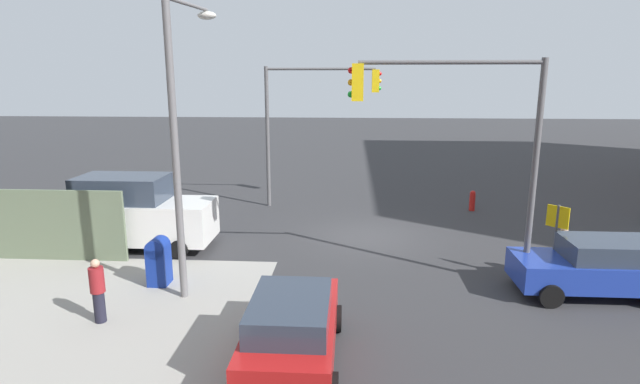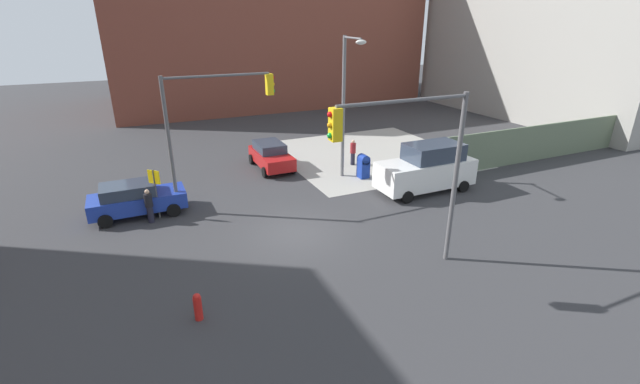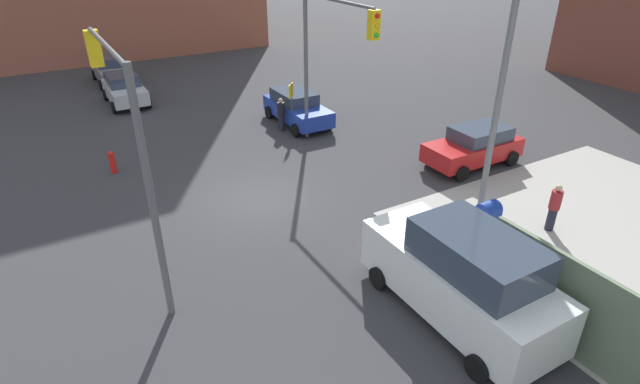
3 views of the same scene
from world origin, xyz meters
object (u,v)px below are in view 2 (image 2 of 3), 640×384
smokestack (436,28)px  traffic_signal_se_corner (413,152)px  hatchback_blue (136,199)px  van_white_delivery (427,168)px  traffic_signal_nw_corner (211,115)px  street_lamp_corner (346,98)px  sedan_red (271,155)px  mailbox_blue (363,165)px  pedestrian_crossing (149,205)px  fire_hydrant (198,306)px  pedestrian_waiting (353,152)px

smokestack → traffic_signal_se_corner: size_ratio=2.40×
hatchback_blue → van_white_delivery: bearing=-12.1°
traffic_signal_nw_corner → street_lamp_corner: size_ratio=0.81×
traffic_signal_nw_corner → sedan_red: (4.27, 4.47, -3.78)m
mailbox_blue → pedestrian_crossing: (-12.00, -1.20, 0.08)m
street_lamp_corner → mailbox_blue: street_lamp_corner is taller
smokestack → fire_hydrant: bearing=-136.2°
street_lamp_corner → pedestrian_waiting: (1.65, 1.97, -3.84)m
smokestack → pedestrian_waiting: size_ratio=9.40×
traffic_signal_nw_corner → hatchback_blue: traffic_signal_nw_corner is taller
traffic_signal_se_corner → sedan_red: traffic_signal_se_corner is taller
traffic_signal_nw_corner → van_white_delivery: bearing=-14.0°
street_lamp_corner → fire_hydrant: 14.61m
street_lamp_corner → traffic_signal_se_corner: bearing=-105.0°
hatchback_blue → pedestrian_crossing: size_ratio=2.66×
mailbox_blue → sedan_red: bearing=138.1°
fire_hydrant → van_white_delivery: 14.62m
traffic_signal_nw_corner → pedestrian_waiting: traffic_signal_nw_corner is taller
traffic_signal_se_corner → street_lamp_corner: size_ratio=0.81×
smokestack → pedestrian_waiting: (-23.82, -22.60, -6.94)m
smokestack → hatchback_blue: bearing=-145.8°
street_lamp_corner → pedestrian_crossing: bearing=-171.5°
smokestack → van_white_delivery: 36.55m
pedestrian_crossing → smokestack: bearing=-152.5°
traffic_signal_nw_corner → pedestrian_crossing: 5.07m
sedan_red → van_white_delivery: 9.70m
traffic_signal_se_corner → hatchback_blue: bearing=133.0°
pedestrian_crossing → sedan_red: bearing=-154.0°
traffic_signal_nw_corner → mailbox_blue: traffic_signal_nw_corner is taller
smokestack → mailbox_blue: size_ratio=10.92×
traffic_signal_se_corner → pedestrian_crossing: 12.32m
mailbox_blue → pedestrian_waiting: pedestrian_waiting is taller
traffic_signal_se_corner → sedan_red: 14.00m
mailbox_blue → hatchback_blue: hatchback_blue is taller
pedestrian_waiting → mailbox_blue: bearing=10.5°
mailbox_blue → pedestrian_crossing: size_ratio=0.87×
hatchback_blue → pedestrian_waiting: 13.35m
smokestack → sedan_red: bearing=-143.9°
street_lamp_corner → fire_hydrant: bearing=-136.5°
mailbox_blue → van_white_delivery: van_white_delivery is taller
fire_hydrant → mailbox_blue: bearing=39.4°
sedan_red → hatchback_blue: (-8.11, -4.03, 0.00)m
pedestrian_waiting → traffic_signal_se_corner: bearing=4.6°
mailbox_blue → van_white_delivery: size_ratio=0.26×
traffic_signal_nw_corner → hatchback_blue: bearing=173.5°
traffic_signal_nw_corner → street_lamp_corner: street_lamp_corner is taller
fire_hydrant → hatchback_blue: bearing=98.2°
fire_hydrant → traffic_signal_nw_corner: bearing=73.9°
traffic_signal_nw_corner → pedestrian_waiting: size_ratio=3.91×
traffic_signal_nw_corner → pedestrian_crossing: size_ratio=3.97×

